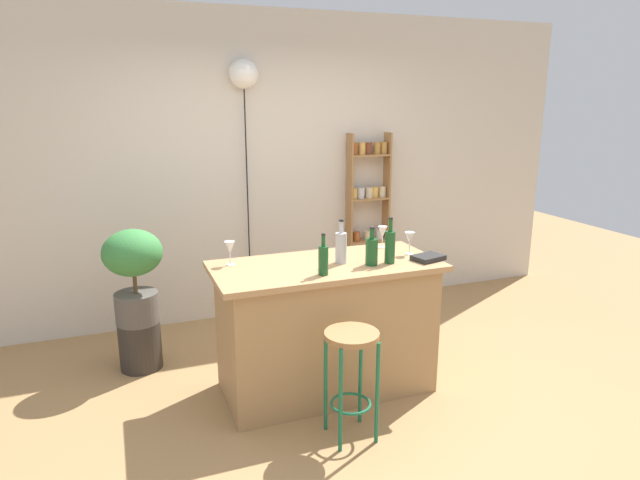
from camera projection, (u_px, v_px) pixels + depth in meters
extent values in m
plane|color=#A37A4C|center=(342.00, 408.00, 3.73)|extent=(12.00, 12.00, 0.00)
cube|color=beige|center=(262.00, 168.00, 5.15)|extent=(6.40, 0.10, 2.80)
cube|color=#A87F51|center=(326.00, 330.00, 3.89)|extent=(1.43, 0.67, 0.90)
cube|color=tan|center=(326.00, 266.00, 3.78)|extent=(1.56, 0.72, 0.04)
cylinder|color=#196642|center=(341.00, 401.00, 3.20)|extent=(0.02, 0.02, 0.65)
cylinder|color=#196642|center=(377.00, 394.00, 3.29)|extent=(0.02, 0.02, 0.65)
cylinder|color=#196642|center=(326.00, 382.00, 3.42)|extent=(0.02, 0.02, 0.65)
cylinder|color=#196642|center=(360.00, 376.00, 3.50)|extent=(0.02, 0.02, 0.65)
torus|color=#196642|center=(351.00, 404.00, 3.38)|extent=(0.25, 0.25, 0.02)
cylinder|color=#9E7042|center=(352.00, 335.00, 3.27)|extent=(0.33, 0.33, 0.03)
cube|color=#9E7042|center=(349.00, 221.00, 5.45)|extent=(0.02, 0.15, 1.71)
cube|color=#9E7042|center=(386.00, 218.00, 5.58)|extent=(0.02, 0.15, 1.71)
cube|color=#9E7042|center=(366.00, 281.00, 5.67)|extent=(0.39, 0.15, 0.02)
cylinder|color=#AD7A38|center=(353.00, 278.00, 5.62)|extent=(0.06, 0.06, 0.08)
cylinder|color=#4C7033|center=(360.00, 277.00, 5.64)|extent=(0.06, 0.06, 0.08)
cylinder|color=silver|center=(367.00, 276.00, 5.66)|extent=(0.06, 0.06, 0.08)
cylinder|color=brown|center=(372.00, 275.00, 5.69)|extent=(0.06, 0.06, 0.08)
cylinder|color=#994C23|center=(380.00, 274.00, 5.72)|extent=(0.06, 0.06, 0.08)
cube|color=#9E7042|center=(367.00, 241.00, 5.57)|extent=(0.39, 0.15, 0.02)
cylinder|color=#994C23|center=(356.00, 236.00, 5.51)|extent=(0.07, 0.07, 0.09)
cylinder|color=beige|center=(368.00, 235.00, 5.55)|extent=(0.07, 0.07, 0.09)
cylinder|color=silver|center=(380.00, 234.00, 5.60)|extent=(0.07, 0.07, 0.09)
cube|color=#9E7042|center=(368.00, 199.00, 5.46)|extent=(0.39, 0.15, 0.02)
cylinder|color=gold|center=(354.00, 194.00, 5.39)|extent=(0.07, 0.07, 0.10)
cylinder|color=silver|center=(361.00, 193.00, 5.42)|extent=(0.07, 0.07, 0.10)
cylinder|color=beige|center=(369.00, 193.00, 5.45)|extent=(0.07, 0.07, 0.10)
cylinder|color=gold|center=(375.00, 192.00, 5.48)|extent=(0.07, 0.07, 0.10)
cylinder|color=beige|center=(382.00, 192.00, 5.50)|extent=(0.07, 0.07, 0.10)
cube|color=#9E7042|center=(369.00, 155.00, 5.36)|extent=(0.39, 0.15, 0.02)
cylinder|color=#994C23|center=(354.00, 149.00, 5.28)|extent=(0.07, 0.07, 0.11)
cylinder|color=gold|center=(362.00, 149.00, 5.32)|extent=(0.07, 0.07, 0.11)
cylinder|color=brown|center=(369.00, 148.00, 5.33)|extent=(0.07, 0.07, 0.11)
cylinder|color=#AD7A38|center=(377.00, 148.00, 5.36)|extent=(0.07, 0.07, 0.11)
cylinder|color=#AD7A38|center=(384.00, 148.00, 5.39)|extent=(0.07, 0.07, 0.11)
cylinder|color=#2D2823|center=(140.00, 345.00, 4.26)|extent=(0.32, 0.32, 0.38)
cylinder|color=#514C47|center=(137.00, 308.00, 4.18)|extent=(0.32, 0.32, 0.23)
cylinder|color=brown|center=(135.00, 283.00, 4.13)|extent=(0.03, 0.03, 0.16)
ellipsoid|color=#387F3D|center=(132.00, 253.00, 4.08)|extent=(0.44, 0.39, 0.35)
cylinder|color=#194C23|center=(372.00, 252.00, 3.72)|extent=(0.08, 0.08, 0.18)
cylinder|color=#194C23|center=(372.00, 234.00, 3.69)|extent=(0.03, 0.03, 0.07)
cylinder|color=black|center=(372.00, 228.00, 3.67)|extent=(0.03, 0.03, 0.01)
cylinder|color=#B2B2B7|center=(341.00, 248.00, 3.76)|extent=(0.08, 0.08, 0.21)
cylinder|color=#B2B2B7|center=(341.00, 227.00, 3.72)|extent=(0.03, 0.03, 0.08)
cylinder|color=black|center=(341.00, 220.00, 3.71)|extent=(0.03, 0.03, 0.01)
cylinder|color=#194C23|center=(323.00, 261.00, 3.51)|extent=(0.06, 0.06, 0.19)
cylinder|color=#194C23|center=(323.00, 241.00, 3.48)|extent=(0.02, 0.02, 0.07)
cylinder|color=black|center=(323.00, 234.00, 3.47)|extent=(0.03, 0.03, 0.01)
cylinder|color=#194C23|center=(390.00, 247.00, 3.76)|extent=(0.07, 0.07, 0.22)
cylinder|color=#194C23|center=(391.00, 225.00, 3.72)|extent=(0.03, 0.03, 0.09)
cylinder|color=black|center=(391.00, 218.00, 3.71)|extent=(0.03, 0.03, 0.01)
cylinder|color=silver|center=(382.00, 247.00, 4.18)|extent=(0.06, 0.06, 0.00)
cylinder|color=silver|center=(382.00, 242.00, 4.17)|extent=(0.01, 0.01, 0.08)
cone|color=silver|center=(382.00, 232.00, 4.15)|extent=(0.07, 0.07, 0.08)
cylinder|color=silver|center=(409.00, 254.00, 4.00)|extent=(0.06, 0.06, 0.00)
cylinder|color=silver|center=(409.00, 249.00, 3.99)|extent=(0.01, 0.01, 0.08)
cone|color=silver|center=(410.00, 238.00, 3.97)|extent=(0.07, 0.07, 0.08)
cylinder|color=silver|center=(230.00, 265.00, 3.74)|extent=(0.06, 0.06, 0.00)
cylinder|color=silver|center=(230.00, 259.00, 3.73)|extent=(0.01, 0.01, 0.08)
cone|color=silver|center=(230.00, 248.00, 3.71)|extent=(0.07, 0.07, 0.08)
cube|color=black|center=(428.00, 258.00, 3.85)|extent=(0.24, 0.20, 0.03)
cylinder|color=black|center=(248.00, 201.00, 5.07)|extent=(0.01, 0.01, 2.23)
sphere|color=white|center=(244.00, 74.00, 4.79)|extent=(0.25, 0.25, 0.25)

